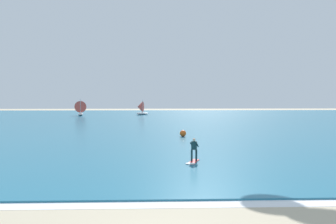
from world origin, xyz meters
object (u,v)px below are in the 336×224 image
object	(u,v)px
kitesurfer	(193,154)
sailboat_mid_right	(140,108)
marker_buoy	(183,133)
sailboat_trailing	(81,108)

from	to	relation	value
kitesurfer	sailboat_mid_right	distance (m)	57.37
sailboat_mid_right	marker_buoy	size ratio (longest dim) A/B	4.98
kitesurfer	marker_buoy	world-z (taller)	kitesurfer
kitesurfer	marker_buoy	bearing A→B (deg)	88.40
sailboat_mid_right	marker_buoy	xyz separation A→B (m)	(7.06, -42.62, -1.31)
marker_buoy	sailboat_mid_right	bearing A→B (deg)	99.40
kitesurfer	sailboat_trailing	world-z (taller)	sailboat_trailing
sailboat_trailing	marker_buoy	bearing A→B (deg)	-62.50
kitesurfer	marker_buoy	size ratio (longest dim) A/B	2.74
kitesurfer	sailboat_mid_right	world-z (taller)	sailboat_mid_right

